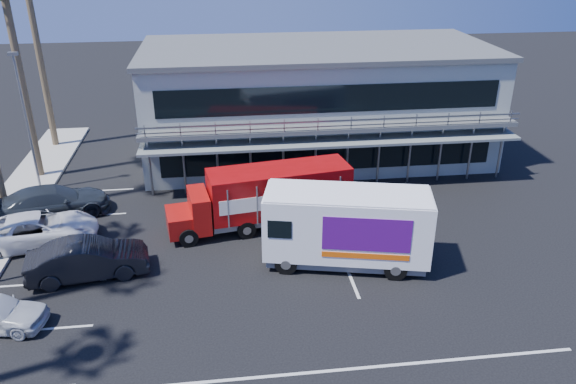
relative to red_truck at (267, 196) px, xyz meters
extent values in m
plane|color=black|center=(1.22, -4.90, -1.72)|extent=(120.00, 120.00, 0.00)
cube|color=#A4AA9C|center=(4.22, 10.10, 1.78)|extent=(22.00, 10.00, 7.00)
cube|color=#515454|center=(4.22, 10.10, 5.43)|extent=(22.40, 10.40, 0.30)
cube|color=#515454|center=(4.22, 4.50, 1.88)|extent=(22.00, 1.20, 0.25)
cube|color=gray|center=(4.22, 3.95, 2.38)|extent=(22.00, 0.08, 0.90)
cube|color=slate|center=(4.22, 4.20, 1.18)|extent=(22.00, 1.80, 0.15)
cube|color=black|center=(4.22, 5.08, -0.12)|extent=(20.00, 0.06, 1.60)
cube|color=black|center=(4.22, 5.08, 3.48)|extent=(20.00, 0.06, 1.60)
cylinder|color=brown|center=(-13.48, 8.10, 3.78)|extent=(0.44, 0.44, 11.00)
cylinder|color=brown|center=(-13.88, 13.60, 4.28)|extent=(0.44, 0.44, 12.00)
cylinder|color=gray|center=(-12.98, 6.10, 2.28)|extent=(0.14, 0.14, 8.00)
cube|color=gray|center=(-12.98, 6.10, 6.28)|extent=(0.50, 0.25, 0.18)
cube|color=#A10F0D|center=(-4.41, -0.71, -0.82)|extent=(1.56, 2.19, 1.08)
cube|color=#A10F0D|center=(-3.44, -0.56, -0.33)|extent=(1.24, 2.36, 1.88)
cube|color=black|center=(-3.44, -0.56, 0.21)|extent=(0.35, 1.89, 0.63)
cube|color=#A50A0D|center=(0.64, 0.10, 0.25)|extent=(7.45, 3.36, 2.33)
cube|color=slate|center=(0.64, 0.10, -1.14)|extent=(7.39, 3.03, 0.27)
cube|color=white|center=(0.82, -1.01, 0.16)|extent=(6.52, 1.08, 0.76)
cube|color=white|center=(0.46, 1.22, 0.16)|extent=(6.52, 1.08, 0.76)
cylinder|color=black|center=(-3.99, -1.65, -1.26)|extent=(0.97, 0.43, 0.93)
cylinder|color=black|center=(-4.30, 0.30, -1.26)|extent=(0.97, 0.43, 0.93)
cylinder|color=black|center=(-1.15, -1.19, -1.26)|extent=(0.97, 0.43, 0.93)
cylinder|color=black|center=(-1.47, 0.76, -1.26)|extent=(0.97, 0.43, 0.93)
cylinder|color=black|center=(3.10, -0.50, -1.26)|extent=(0.97, 0.43, 0.93)
cylinder|color=black|center=(2.78, 1.45, -1.26)|extent=(0.97, 0.43, 0.93)
cube|color=white|center=(3.22, -4.08, 0.33)|extent=(7.73, 4.09, 2.94)
cube|color=slate|center=(3.22, -4.08, -1.30)|extent=(7.39, 3.78, 0.37)
cube|color=black|center=(-0.34, -3.27, 0.64)|extent=(0.52, 2.03, 1.00)
cube|color=white|center=(3.22, -4.08, 1.83)|extent=(7.57, 4.01, 0.08)
cube|color=#510D76|center=(3.76, -5.51, 0.54)|extent=(3.69, 0.87, 1.58)
cube|color=#510D76|center=(4.32, -3.03, 0.54)|extent=(3.69, 0.87, 1.58)
cube|color=#F2590C|center=(3.76, -5.52, -0.51)|extent=(3.69, 0.86, 0.26)
cylinder|color=black|center=(0.41, -4.58, -1.22)|extent=(1.05, 0.50, 1.01)
cylinder|color=black|center=(0.91, -2.41, -1.22)|extent=(1.05, 0.50, 1.01)
cylinder|color=black|center=(5.12, -5.66, -1.22)|extent=(1.05, 0.50, 1.01)
cylinder|color=black|center=(5.62, -3.49, -1.22)|extent=(1.05, 0.50, 1.01)
imported|color=black|center=(-8.28, -3.70, -0.87)|extent=(5.40, 2.61, 1.71)
imported|color=white|center=(-11.28, -0.50, -0.93)|extent=(6.03, 3.54, 1.58)
imported|color=#282E35|center=(-11.28, 2.45, -0.87)|extent=(6.28, 3.93, 1.70)
imported|color=slate|center=(-11.28, 2.86, -1.07)|extent=(4.14, 2.72, 1.31)
camera|label=1|loc=(-2.15, -25.71, 12.33)|focal=35.00mm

